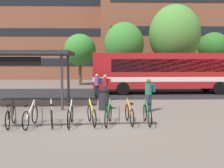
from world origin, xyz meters
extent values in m
plane|color=#6B605B|center=(0.00, 0.00, 0.00)|extent=(200.00, 200.00, 0.00)
cube|color=#232326|center=(0.00, 9.81, 0.00)|extent=(80.00, 7.20, 0.01)
cube|color=red|center=(5.15, 9.81, 1.85)|extent=(12.06, 2.85, 2.70)
cube|color=white|center=(5.15, 9.81, 1.20)|extent=(12.08, 2.87, 0.36)
cube|color=black|center=(-0.29, 9.68, 2.98)|extent=(1.06, 2.32, 0.40)
cube|color=black|center=(-0.82, 9.66, 2.12)|extent=(0.13, 2.19, 1.40)
cube|color=black|center=(5.49, 8.58, 2.25)|extent=(9.84, 0.30, 0.97)
cube|color=black|center=(5.42, 11.06, 2.25)|extent=(9.84, 0.30, 0.97)
cylinder|color=black|center=(1.46, 8.57, 0.50)|extent=(1.01, 0.32, 1.00)
cylinder|color=black|center=(1.41, 10.88, 0.50)|extent=(1.01, 0.32, 1.00)
cylinder|color=black|center=(8.90, 8.75, 0.50)|extent=(1.01, 0.32, 1.00)
cylinder|color=black|center=(8.84, 11.06, 0.50)|extent=(1.01, 0.32, 1.00)
cube|color=#47474C|center=(-0.79, -0.42, 0.03)|extent=(6.06, 0.41, 0.06)
cylinder|color=#47474C|center=(-3.32, -0.55, 0.35)|extent=(0.04, 0.04, 0.70)
cylinder|color=#47474C|center=(-2.31, -0.50, 0.35)|extent=(0.04, 0.04, 0.70)
cylinder|color=#47474C|center=(-1.30, -0.44, 0.35)|extent=(0.04, 0.04, 0.70)
cylinder|color=#47474C|center=(-0.29, -0.39, 0.35)|extent=(0.04, 0.04, 0.70)
cylinder|color=#47474C|center=(0.72, -0.34, 0.35)|extent=(0.04, 0.04, 0.70)
cylinder|color=#47474C|center=(1.74, -0.28, 0.35)|extent=(0.04, 0.04, 0.70)
torus|color=black|center=(-3.57, -0.07, 0.35)|extent=(0.15, 0.70, 0.70)
torus|color=black|center=(-3.42, -1.08, 0.35)|extent=(0.15, 0.70, 0.70)
cube|color=black|center=(-3.50, -0.56, 0.67)|extent=(0.17, 0.91, 0.58)
cylinder|color=black|center=(-3.43, -0.98, 0.62)|extent=(0.03, 0.03, 0.55)
cube|color=black|center=(-3.43, -0.98, 0.88)|extent=(0.13, 0.23, 0.05)
cylinder|color=black|center=(-3.57, -0.09, 0.67)|extent=(0.04, 0.04, 0.65)
cylinder|color=black|center=(-3.57, -0.09, 0.98)|extent=(0.52, 0.11, 0.03)
torus|color=black|center=(-2.70, -0.12, 0.35)|extent=(0.07, 0.71, 0.70)
torus|color=black|center=(-2.74, -1.14, 0.35)|extent=(0.07, 0.71, 0.70)
cube|color=silver|center=(-2.72, -0.61, 0.67)|extent=(0.06, 0.92, 0.58)
cylinder|color=silver|center=(-2.73, -1.04, 0.62)|extent=(0.03, 0.03, 0.55)
cube|color=black|center=(-2.73, -1.04, 0.88)|extent=(0.11, 0.22, 0.05)
cylinder|color=silver|center=(-2.70, -0.14, 0.67)|extent=(0.03, 0.03, 0.65)
cylinder|color=black|center=(-2.70, -0.14, 0.98)|extent=(0.52, 0.05, 0.03)
torus|color=black|center=(-2.07, 0.04, 0.35)|extent=(0.21, 0.69, 0.70)
torus|color=black|center=(-1.83, -0.95, 0.35)|extent=(0.21, 0.69, 0.70)
cube|color=silver|center=(-1.95, -0.44, 0.67)|extent=(0.25, 0.90, 0.58)
cylinder|color=silver|center=(-1.85, -0.86, 0.62)|extent=(0.04, 0.04, 0.55)
cube|color=black|center=(-1.85, -0.86, 0.88)|extent=(0.15, 0.24, 0.05)
cylinder|color=silver|center=(-2.07, 0.02, 0.67)|extent=(0.04, 0.04, 0.65)
cylinder|color=black|center=(-2.07, 0.02, 0.98)|extent=(0.51, 0.15, 0.03)
torus|color=black|center=(-1.21, 0.01, 0.35)|extent=(0.06, 0.70, 0.70)
torus|color=black|center=(-1.19, -1.01, 0.35)|extent=(0.06, 0.70, 0.70)
cube|color=#B7BABF|center=(-1.20, -0.48, 0.67)|extent=(0.05, 0.92, 0.58)
cylinder|color=#B7BABF|center=(-1.19, -0.91, 0.62)|extent=(0.03, 0.03, 0.55)
cube|color=black|center=(-1.19, -0.91, 0.88)|extent=(0.10, 0.22, 0.05)
cylinder|color=#B7BABF|center=(-1.21, -0.01, 0.67)|extent=(0.03, 0.03, 0.65)
cylinder|color=black|center=(-1.21, -0.01, 0.98)|extent=(0.52, 0.04, 0.03)
torus|color=black|center=(-0.50, 0.16, 0.35)|extent=(0.22, 0.69, 0.70)
torus|color=black|center=(-0.25, -0.83, 0.35)|extent=(0.22, 0.69, 0.70)
cube|color=yellow|center=(-0.38, -0.31, 0.67)|extent=(0.26, 0.90, 0.58)
cylinder|color=yellow|center=(-0.27, -0.73, 0.62)|extent=(0.04, 0.04, 0.55)
cube|color=black|center=(-0.27, -0.73, 0.88)|extent=(0.15, 0.24, 0.05)
cylinder|color=yellow|center=(-0.50, 0.14, 0.67)|extent=(0.04, 0.04, 0.65)
cylinder|color=black|center=(-0.50, 0.14, 0.98)|extent=(0.51, 0.16, 0.03)
torus|color=black|center=(0.37, 0.13, 0.35)|extent=(0.15, 0.70, 0.70)
torus|color=black|center=(0.21, -0.87, 0.35)|extent=(0.15, 0.70, 0.70)
cube|color=#1E7F38|center=(0.29, -0.35, 0.67)|extent=(0.17, 0.91, 0.58)
cylinder|color=#1E7F38|center=(0.23, -0.77, 0.62)|extent=(0.03, 0.03, 0.55)
cube|color=black|center=(0.23, -0.77, 0.88)|extent=(0.13, 0.23, 0.05)
cylinder|color=#1E7F38|center=(0.37, 0.11, 0.67)|extent=(0.04, 0.04, 0.65)
cylinder|color=black|center=(0.37, 0.11, 0.98)|extent=(0.52, 0.11, 0.03)
torus|color=black|center=(1.09, 0.26, 0.35)|extent=(0.12, 0.70, 0.70)
torus|color=black|center=(1.20, -0.75, 0.35)|extent=(0.12, 0.70, 0.70)
cube|color=orange|center=(1.14, -0.23, 0.67)|extent=(0.13, 0.92, 0.58)
cylinder|color=orange|center=(1.19, -0.66, 0.62)|extent=(0.03, 0.03, 0.55)
cube|color=black|center=(1.19, -0.66, 0.88)|extent=(0.12, 0.23, 0.05)
cylinder|color=orange|center=(1.09, 0.24, 0.67)|extent=(0.04, 0.04, 0.65)
cylinder|color=black|center=(1.09, 0.24, 0.98)|extent=(0.52, 0.08, 0.03)
torus|color=black|center=(1.85, 0.21, 0.35)|extent=(0.06, 0.70, 0.70)
torus|color=black|center=(1.88, -0.81, 0.35)|extent=(0.06, 0.70, 0.70)
cube|color=#1E7F38|center=(1.86, -0.28, 0.67)|extent=(0.06, 0.92, 0.58)
cylinder|color=#1E7F38|center=(1.87, -0.71, 0.62)|extent=(0.03, 0.03, 0.55)
cube|color=black|center=(1.87, -0.71, 0.88)|extent=(0.11, 0.22, 0.05)
cylinder|color=#1E7F38|center=(1.85, 0.19, 0.67)|extent=(0.03, 0.03, 0.65)
cylinder|color=black|center=(1.85, 0.19, 0.98)|extent=(0.52, 0.04, 0.03)
cylinder|color=#38383D|center=(-2.09, 2.68, 1.45)|extent=(0.14, 0.14, 2.90)
cylinder|color=#38383D|center=(-2.14, 5.20, 1.45)|extent=(0.14, 0.14, 2.90)
cube|color=#28282D|center=(-4.93, 3.88, 3.00)|extent=(6.50, 3.46, 0.20)
cube|color=black|center=(-4.90, 2.47, 2.55)|extent=(3.61, 0.16, 0.44)
cube|color=#2D3851|center=(0.12, 5.77, 0.46)|extent=(0.32, 0.29, 0.91)
cylinder|color=maroon|center=(0.12, 5.77, 1.20)|extent=(0.45, 0.45, 0.57)
sphere|color=tan|center=(0.12, 5.77, 1.59)|extent=(0.22, 0.22, 0.22)
cube|color=#B21E23|center=(0.36, 5.87, 1.23)|extent=(0.28, 0.33, 0.40)
cube|color=#2D3851|center=(2.31, 2.07, 0.45)|extent=(0.33, 0.32, 0.89)
cylinder|color=#23664C|center=(2.31, 2.07, 1.17)|extent=(0.48, 0.48, 0.56)
sphere|color=brown|center=(2.31, 2.07, 1.56)|extent=(0.22, 0.22, 0.22)
cube|color=#197075|center=(2.51, 2.23, 1.20)|extent=(0.32, 0.33, 0.40)
cube|color=black|center=(-0.46, 7.17, 0.43)|extent=(0.28, 0.23, 0.87)
cylinder|color=#7F4C93|center=(-0.46, 7.17, 1.17)|extent=(0.38, 0.38, 0.60)
sphere|color=tan|center=(-0.46, 7.17, 1.58)|extent=(0.22, 0.22, 0.22)
cube|color=navy|center=(-0.20, 7.14, 1.20)|extent=(0.21, 0.30, 0.40)
cylinder|color=#232328|center=(0.07, 2.71, 0.47)|extent=(0.52, 0.52, 0.95)
cylinder|color=black|center=(0.07, 2.71, 0.99)|extent=(0.55, 0.55, 0.08)
cylinder|color=brown|center=(-2.70, 17.20, 1.20)|extent=(0.32, 0.32, 2.40)
ellipsoid|color=#388433|center=(-2.70, 17.20, 3.88)|extent=(3.46, 3.46, 3.47)
cylinder|color=brown|center=(12.47, 18.22, 1.47)|extent=(0.32, 0.32, 2.94)
ellipsoid|color=#2D7028|center=(12.47, 18.22, 4.32)|extent=(3.43, 3.43, 3.24)
cylinder|color=brown|center=(7.20, 15.50, 1.39)|extent=(0.32, 0.32, 2.77)
ellipsoid|color=#4C8E3D|center=(7.20, 15.50, 5.36)|extent=(5.20, 5.20, 6.08)
cylinder|color=brown|center=(1.98, 14.90, 1.22)|extent=(0.32, 0.32, 2.45)
ellipsoid|color=#388433|center=(1.98, 14.90, 4.31)|extent=(3.95, 3.95, 4.39)
cube|color=brown|center=(-10.31, 31.60, 10.70)|extent=(22.61, 11.22, 21.40)
cube|color=black|center=(-10.31, 25.96, 2.57)|extent=(19.90, 0.06, 1.10)
cube|color=black|center=(-10.31, 25.96, 6.85)|extent=(19.90, 0.06, 1.10)
cube|color=black|center=(-10.31, 25.96, 11.13)|extent=(19.90, 0.06, 1.10)
cube|color=black|center=(9.78, 21.66, 2.46)|extent=(18.14, 0.06, 1.10)
cube|color=black|center=(9.78, 21.66, 6.56)|extent=(18.14, 0.06, 1.10)
cube|color=brown|center=(0.21, 44.68, 6.30)|extent=(14.84, 12.22, 12.59)
cube|color=black|center=(0.21, 38.54, 2.52)|extent=(13.06, 0.06, 1.10)
cube|color=black|center=(0.21, 38.54, 6.71)|extent=(13.06, 0.06, 1.10)
cube|color=black|center=(0.21, 38.54, 10.91)|extent=(13.06, 0.06, 1.10)
camera|label=1|loc=(0.23, -10.07, 2.46)|focal=39.55mm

